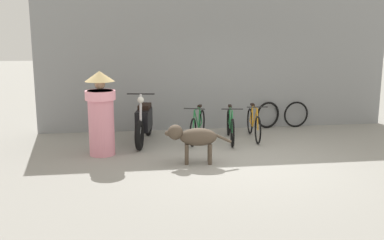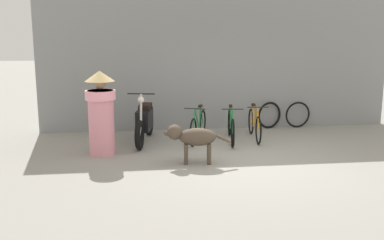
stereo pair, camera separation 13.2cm
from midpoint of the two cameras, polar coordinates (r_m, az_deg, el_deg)
ground_plane at (r=8.57m, az=7.48°, el=-5.34°), size 60.00×60.00×0.00m
shop_wall_back at (r=11.26m, az=3.69°, el=7.21°), size 8.77×0.20×3.28m
bicycle_0 at (r=10.04m, az=1.17°, el=-0.77°), size 0.64×1.56×0.81m
bicycle_1 at (r=10.06m, az=5.35°, el=-0.82°), size 0.46×1.70×0.81m
bicycle_2 at (r=10.33m, az=8.31°, el=-0.55°), size 0.46×1.59×0.81m
motorcycle at (r=9.94m, az=-5.67°, el=-0.30°), size 0.59×1.95×1.15m
stray_dog at (r=8.32m, az=0.52°, el=-2.19°), size 1.25×0.42×0.74m
person_in_robes at (r=9.01m, az=-11.07°, el=1.05°), size 0.81×0.81×1.67m
spare_tire_left at (r=11.74m, az=13.59°, el=0.66°), size 0.67×0.11×0.67m
spare_tire_right at (r=11.50m, az=10.12°, el=0.61°), size 0.66×0.25×0.68m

